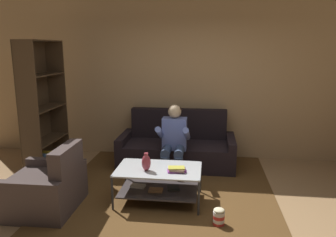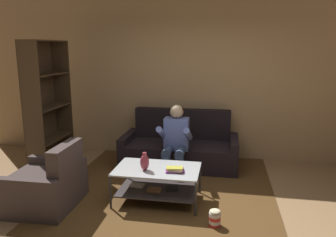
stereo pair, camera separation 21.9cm
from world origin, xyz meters
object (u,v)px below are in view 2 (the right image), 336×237
at_px(person_seated_center, 175,139).
at_px(coffee_table, 157,179).
at_px(vase, 145,162).
at_px(couch, 180,148).
at_px(armchair, 46,186).
at_px(popcorn_tub, 215,218).
at_px(bookshelf, 45,118).
at_px(book_stack, 175,170).

relative_size(person_seated_center, coffee_table, 1.03).
distance_m(coffee_table, vase, 0.31).
distance_m(couch, armchair, 2.33).
bearing_deg(popcorn_tub, armchair, 176.74).
relative_size(vase, armchair, 0.26).
height_order(couch, coffee_table, couch).
xyz_separation_m(couch, coffee_table, (-0.10, -1.43, 0.01)).
height_order(bookshelf, popcorn_tub, bookshelf).
bearing_deg(popcorn_tub, person_seated_center, 115.54).
relative_size(vase, popcorn_tub, 1.13).
relative_size(person_seated_center, armchair, 1.25).
height_order(vase, book_stack, vase).
relative_size(coffee_table, armchair, 1.21).
relative_size(couch, person_seated_center, 1.73).
bearing_deg(coffee_table, bookshelf, 158.50).
relative_size(person_seated_center, book_stack, 4.36).
height_order(couch, bookshelf, bookshelf).
xyz_separation_m(vase, popcorn_tub, (0.92, -0.41, -0.46)).
bearing_deg(coffee_table, book_stack, -17.50).
height_order(couch, book_stack, couch).
height_order(person_seated_center, book_stack, person_seated_center).
distance_m(coffee_table, bookshelf, 2.24).
bearing_deg(person_seated_center, couch, 90.00).
distance_m(coffee_table, popcorn_tub, 0.95).
distance_m(book_stack, armchair, 1.65).
relative_size(vase, book_stack, 0.91).
bearing_deg(armchair, bookshelf, 119.05).
bearing_deg(armchair, popcorn_tub, -3.26).
height_order(person_seated_center, popcorn_tub, person_seated_center).
relative_size(book_stack, popcorn_tub, 1.24).
relative_size(coffee_table, bookshelf, 0.52).
height_order(vase, popcorn_tub, vase).
relative_size(bookshelf, armchair, 2.33).
bearing_deg(person_seated_center, book_stack, -81.43).
relative_size(person_seated_center, vase, 4.79).
height_order(bookshelf, armchair, bookshelf).
xyz_separation_m(person_seated_center, armchair, (-1.46, -1.29, -0.34)).
height_order(coffee_table, vase, vase).
xyz_separation_m(person_seated_center, bookshelf, (-2.11, -0.11, 0.26)).
height_order(vase, bookshelf, bookshelf).
bearing_deg(couch, armchair, -128.78).
bearing_deg(book_stack, bookshelf, 158.92).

